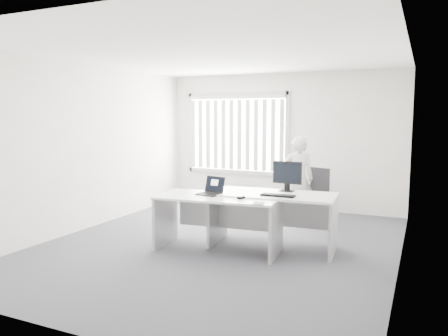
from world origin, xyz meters
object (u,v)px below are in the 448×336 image
at_px(person, 298,179).
at_px(desk_near, 218,211).
at_px(office_chair, 314,205).
at_px(laptop, 209,186).
at_px(monitor, 287,176).
at_px(desk_far, 273,209).

bearing_deg(person, desk_near, 57.15).
xyz_separation_m(office_chair, person, (-0.30, -0.07, 0.48)).
height_order(desk_near, office_chair, office_chair).
bearing_deg(office_chair, desk_near, -91.43).
distance_m(person, laptop, 2.31).
relative_size(office_chair, person, 0.63).
height_order(person, monitor, person).
height_order(desk_far, person, person).
height_order(office_chair, monitor, monitor).
bearing_deg(laptop, desk_near, 2.27).
xyz_separation_m(desk_near, laptop, (-0.16, 0.03, 0.35)).
height_order(person, laptop, person).
xyz_separation_m(desk_near, monitor, (0.80, 0.69, 0.46)).
bearing_deg(office_chair, laptop, -95.20).
relative_size(desk_near, desk_far, 0.98).
distance_m(desk_near, office_chair, 2.46).
xyz_separation_m(desk_near, person, (0.56, 2.22, 0.21)).
xyz_separation_m(office_chair, monitor, (-0.05, -1.60, 0.73)).
distance_m(desk_far, person, 1.80).
height_order(desk_near, laptop, laptop).
height_order(desk_far, office_chair, office_chair).
distance_m(desk_near, monitor, 1.16).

